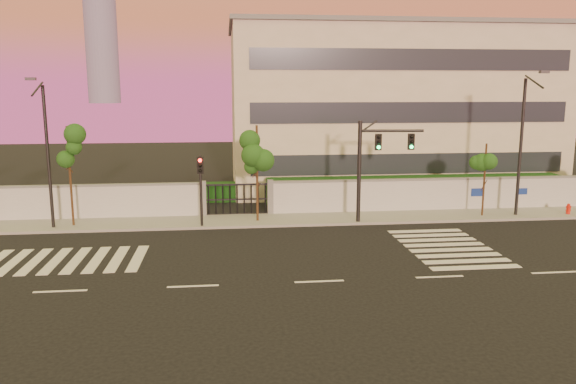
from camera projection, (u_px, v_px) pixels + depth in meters
name	position (u px, v px, depth m)	size (l,w,h in m)	color
ground	(319.00, 282.00, 22.45)	(120.00, 120.00, 0.00)	black
sidewalk	(290.00, 220.00, 32.70)	(60.00, 3.00, 0.15)	gray
perimeter_wall	(288.00, 198.00, 33.99)	(60.00, 0.36, 2.20)	#B5B7BC
hedge_row	(300.00, 193.00, 36.83)	(41.00, 4.25, 1.80)	black
institutional_building	(387.00, 107.00, 43.79)	(24.40, 12.40, 12.25)	beige
road_markings	(272.00, 255.00, 25.95)	(57.00, 7.62, 0.02)	silver
street_tree_c	(69.00, 154.00, 30.40)	(1.50, 1.19, 5.62)	#382314
street_tree_d	(257.00, 152.00, 31.51)	(1.62, 1.29, 5.58)	#382314
street_tree_e	(486.00, 163.00, 32.91)	(1.41, 1.12, 4.44)	#382314
traffic_signal_main	(372.00, 159.00, 31.36)	(3.70, 0.49, 5.85)	black
traffic_signal_secondary	(201.00, 182.00, 30.50)	(0.32, 0.32, 4.06)	black
streetlight_west	(47.00, 150.00, 29.68)	(0.49, 1.96, 8.14)	black
streetlight_east	(523.00, 140.00, 32.67)	(0.51, 2.06, 8.56)	black
fire_hydrant	(568.00, 210.00, 33.81)	(0.30, 0.29, 0.79)	red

